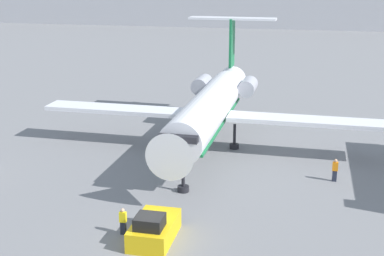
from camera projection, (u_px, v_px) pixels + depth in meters
ground_plane at (152, 243)px, 29.86m from camera, size 600.00×600.00×0.00m
terminal_building at (282, 1)px, 140.18m from camera, size 180.00×16.80×13.28m
airplane_main at (210, 107)px, 44.32m from camera, size 29.15×24.66×10.11m
pushback_tug at (154, 229)px, 30.10m from camera, size 2.20×3.97×1.85m
worker_near_tug at (123, 221)px, 30.68m from camera, size 0.40×0.24×1.62m
worker_by_wing at (335, 170)px, 38.35m from camera, size 0.40×0.24×1.70m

